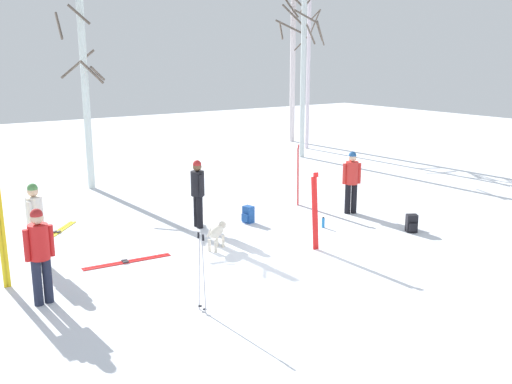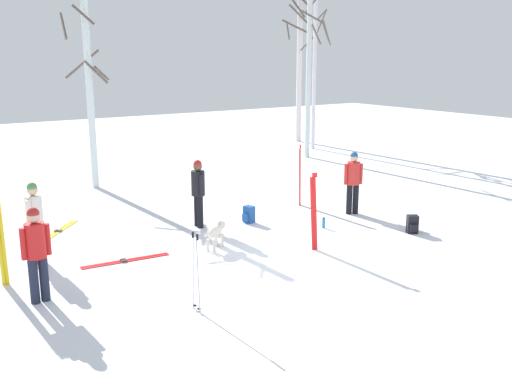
# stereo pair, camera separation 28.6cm
# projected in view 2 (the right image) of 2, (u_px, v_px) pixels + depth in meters

# --- Properties ---
(ground_plane) EXTENTS (60.00, 60.00, 0.00)m
(ground_plane) POSITION_uv_depth(u_px,v_px,m) (287.00, 264.00, 12.00)
(ground_plane) COLOR white
(person_0) EXTENTS (0.52, 0.34, 1.72)m
(person_0) POSITION_uv_depth(u_px,v_px,m) (36.00, 249.00, 9.94)
(person_0) COLOR #1E2338
(person_0) RESTS_ON ground_plane
(person_1) EXTENTS (0.34, 0.52, 1.72)m
(person_1) POSITION_uv_depth(u_px,v_px,m) (198.00, 189.00, 14.38)
(person_1) COLOR black
(person_1) RESTS_ON ground_plane
(person_2) EXTENTS (0.48, 0.34, 1.72)m
(person_2) POSITION_uv_depth(u_px,v_px,m) (353.00, 179.00, 15.59)
(person_2) COLOR black
(person_2) RESTS_ON ground_plane
(person_3) EXTENTS (0.37, 0.42, 1.72)m
(person_3) POSITION_uv_depth(u_px,v_px,m) (35.00, 217.00, 11.88)
(person_3) COLOR #4C4C56
(person_3) RESTS_ON ground_plane
(dog) EXTENTS (0.77, 0.53, 0.57)m
(dog) POSITION_uv_depth(u_px,v_px,m) (216.00, 232.00, 12.88)
(dog) COLOR beige
(dog) RESTS_ON ground_plane
(ski_pair_planted_0) EXTENTS (0.15, 0.04, 2.03)m
(ski_pair_planted_0) POSITION_uv_depth(u_px,v_px,m) (0.00, 234.00, 10.66)
(ski_pair_planted_0) COLOR yellow
(ski_pair_planted_0) RESTS_ON ground_plane
(ski_pair_planted_1) EXTENTS (0.19, 0.14, 1.77)m
(ski_pair_planted_1) POSITION_uv_depth(u_px,v_px,m) (300.00, 176.00, 16.47)
(ski_pair_planted_1) COLOR red
(ski_pair_planted_1) RESTS_ON ground_plane
(ski_pair_planted_2) EXTENTS (0.22, 0.08, 1.76)m
(ski_pair_planted_2) POSITION_uv_depth(u_px,v_px,m) (314.00, 212.00, 12.66)
(ski_pair_planted_2) COLOR red
(ski_pair_planted_2) RESTS_ON ground_plane
(ski_pair_lying_0) EXTENTS (1.88, 0.34, 0.05)m
(ski_pair_lying_0) POSITION_uv_depth(u_px,v_px,m) (126.00, 261.00, 12.16)
(ski_pair_lying_0) COLOR red
(ski_pair_lying_0) RESTS_ON ground_plane
(ski_pair_lying_1) EXTENTS (1.34, 1.49, 0.05)m
(ski_pair_lying_1) POSITION_uv_depth(u_px,v_px,m) (59.00, 231.00, 14.24)
(ski_pair_lying_1) COLOR yellow
(ski_pair_lying_1) RESTS_ON ground_plane
(ski_poles_0) EXTENTS (0.07, 0.25, 1.38)m
(ski_poles_0) POSITION_uv_depth(u_px,v_px,m) (196.00, 270.00, 9.62)
(ski_poles_0) COLOR #B2B2BC
(ski_poles_0) RESTS_ON ground_plane
(backpack_0) EXTENTS (0.33, 0.34, 0.44)m
(backpack_0) POSITION_uv_depth(u_px,v_px,m) (412.00, 224.00, 14.05)
(backpack_0) COLOR black
(backpack_0) RESTS_ON ground_plane
(backpack_1) EXTENTS (0.32, 0.30, 0.44)m
(backpack_1) POSITION_uv_depth(u_px,v_px,m) (249.00, 215.00, 14.92)
(backpack_1) COLOR #1E4C99
(backpack_1) RESTS_ON ground_plane
(water_bottle_0) EXTENTS (0.07, 0.07, 0.27)m
(water_bottle_0) POSITION_uv_depth(u_px,v_px,m) (324.00, 223.00, 14.47)
(water_bottle_0) COLOR #1E72BF
(water_bottle_0) RESTS_ON ground_plane
(birch_tree_0) EXTENTS (1.47, 1.46, 6.03)m
(birch_tree_0) POSITION_uv_depth(u_px,v_px,m) (89.00, 90.00, 18.23)
(birch_tree_0) COLOR silver
(birch_tree_0) RESTS_ON ground_plane
(birch_tree_1) EXTENTS (1.16, 1.11, 7.05)m
(birch_tree_1) POSITION_uv_depth(u_px,v_px,m) (309.00, 70.00, 23.75)
(birch_tree_1) COLOR silver
(birch_tree_1) RESTS_ON ground_plane
(birch_tree_2) EXTENTS (1.34, 1.42, 6.83)m
(birch_tree_2) POSITION_uv_depth(u_px,v_px,m) (315.00, 69.00, 26.04)
(birch_tree_2) COLOR silver
(birch_tree_2) RESTS_ON ground_plane
(birch_tree_3) EXTENTS (1.17, 1.83, 7.37)m
(birch_tree_3) POSITION_uv_depth(u_px,v_px,m) (299.00, 62.00, 28.16)
(birch_tree_3) COLOR silver
(birch_tree_3) RESTS_ON ground_plane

